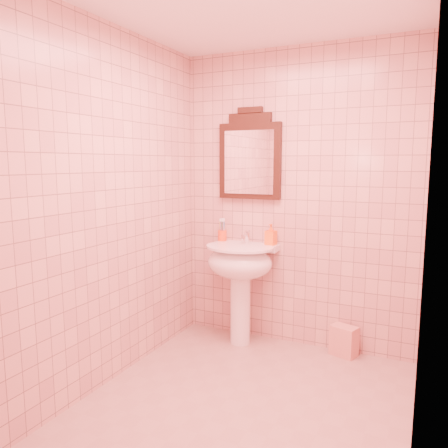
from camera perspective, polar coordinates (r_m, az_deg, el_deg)
The scene contains 8 objects.
floor at distance 3.09m, azimuth 2.77°, elevation -22.35°, with size 2.20×2.20×0.00m, color tan.
back_wall at distance 3.72m, azimuth 9.40°, elevation 3.13°, with size 2.00×0.02×2.50m, color #DAA598.
pedestal_sink at distance 3.74m, azimuth 2.11°, elevation -5.91°, with size 0.58×0.58×0.86m.
faucet at distance 3.81m, azimuth 2.94°, elevation -1.67°, with size 0.04×0.16×0.11m.
mirror at distance 3.81m, azimuth 3.39°, elevation 8.72°, with size 0.56×0.06×0.78m.
toothbrush_cup at distance 3.92m, azimuth -0.22°, elevation -1.47°, with size 0.08×0.08×0.18m.
soap_dispenser at distance 3.74m, azimuth 6.14°, elevation -1.36°, with size 0.08×0.08×0.18m, color orange.
towel at distance 3.80m, azimuth 15.39°, elevation -14.49°, with size 0.20×0.13×0.25m, color #DEA782.
Camera 1 is at (1.01, -2.47, 1.56)m, focal length 35.00 mm.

